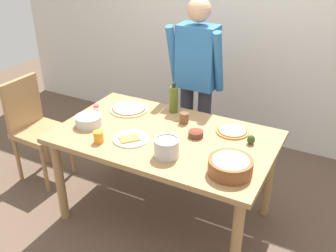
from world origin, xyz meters
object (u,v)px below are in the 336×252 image
pizza_raw_on_board (129,109)px  steel_pot (167,148)px  pizza_cooked_on_tray (232,131)px  cup_orange (98,137)px  olive_oil_bottle (174,99)px  salt_shaker (97,111)px  cup_small_brown (184,118)px  mixing_bowl_steel (88,121)px  small_sauce_bowl (196,133)px  avocado (251,140)px  plate_with_slice (131,139)px  dining_table (165,145)px  person_cook (197,78)px  chair_wooden_left (34,124)px  popcorn_bowl (230,165)px

pizza_raw_on_board → steel_pot: bearing=-38.6°
pizza_cooked_on_tray → cup_orange: bearing=-143.8°
olive_oil_bottle → salt_shaker: 0.63m
pizza_cooked_on_tray → cup_small_brown: size_ratio=2.89×
mixing_bowl_steel → small_sauce_bowl: 0.83m
cup_small_brown → small_sauce_bowl: bearing=-42.8°
pizza_raw_on_board → steel_pot: (0.61, -0.49, 0.06)m
steel_pot → avocado: steel_pot is taller
cup_small_brown → plate_with_slice: bearing=-118.6°
olive_oil_bottle → salt_shaker: size_ratio=2.42×
dining_table → mixing_bowl_steel: bearing=-166.5°
pizza_raw_on_board → avocado: size_ratio=4.55×
steel_pot → cup_orange: (-0.51, -0.06, -0.02)m
plate_with_slice → small_sauce_bowl: small_sauce_bowl is taller
small_sauce_bowl → person_cook: bearing=113.9°
olive_oil_bottle → mixing_bowl_steel: bearing=-132.3°
pizza_raw_on_board → pizza_cooked_on_tray: size_ratio=1.30×
dining_table → pizza_cooked_on_tray: 0.52m
plate_with_slice → mixing_bowl_steel: mixing_bowl_steel is taller
cup_orange → salt_shaker: salt_shaker is taller
person_cook → pizza_cooked_on_tray: 0.73m
cup_orange → salt_shaker: 0.41m
person_cook → pizza_cooked_on_tray: person_cook is taller
chair_wooden_left → pizza_raw_on_board: chair_wooden_left is taller
steel_pot → mixing_bowl_steel: bearing=171.4°
popcorn_bowl → cup_orange: bearing=-176.0°
cup_orange → avocado: bearing=26.2°
cup_small_brown → salt_shaker: bearing=-160.9°
olive_oil_bottle → cup_small_brown: (0.16, -0.14, -0.07)m
pizza_cooked_on_tray → steel_pot: size_ratio=1.41×
chair_wooden_left → cup_orange: 1.03m
popcorn_bowl → pizza_cooked_on_tray: bearing=107.6°
pizza_cooked_on_tray → avocado: size_ratio=3.51×
person_cook → pizza_cooked_on_tray: bearing=-43.5°
dining_table → pizza_raw_on_board: size_ratio=5.03×
pizza_cooked_on_tray → person_cook: bearing=136.5°
small_sauce_bowl → olive_oil_bottle: (-0.33, 0.30, 0.08)m
pizza_cooked_on_tray → mixing_bowl_steel: size_ratio=1.23×
chair_wooden_left → pizza_raw_on_board: bearing=17.1°
olive_oil_bottle → cup_small_brown: bearing=-40.7°
pizza_raw_on_board → small_sauce_bowl: bearing=-13.0°
dining_table → chair_wooden_left: size_ratio=1.68×
popcorn_bowl → salt_shaker: size_ratio=2.64×
pizza_raw_on_board → pizza_cooked_on_tray: same height
person_cook → dining_table: bearing=-83.5°
plate_with_slice → cup_orange: bearing=-143.7°
popcorn_bowl → salt_shaker: (-1.21, 0.25, -0.01)m
pizza_raw_on_board → salt_shaker: (-0.16, -0.23, 0.04)m
pizza_cooked_on_tray → salt_shaker: (-1.05, -0.26, 0.04)m
dining_table → mixing_bowl_steel: (-0.59, -0.14, 0.13)m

